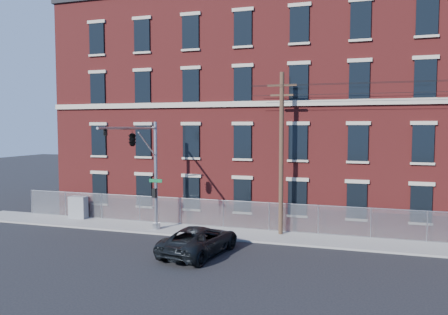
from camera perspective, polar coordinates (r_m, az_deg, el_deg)
ground at (r=22.81m, az=-0.08°, el=-13.24°), size 140.00×140.00×0.00m
mill_building at (r=35.19m, az=26.39°, el=5.85°), size 55.30×14.32×16.30m
traffic_signal_mast at (r=26.19m, az=-11.27°, el=0.92°), size 0.90×6.75×7.00m
utility_pole_near at (r=26.81m, az=7.58°, el=0.93°), size 1.80×0.28×10.00m
pickup_truck at (r=23.46m, az=-3.24°, el=-10.84°), size 3.40×5.77×1.51m
utility_cabinet at (r=33.51m, az=-18.70°, el=-6.24°), size 1.30×0.68×1.60m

